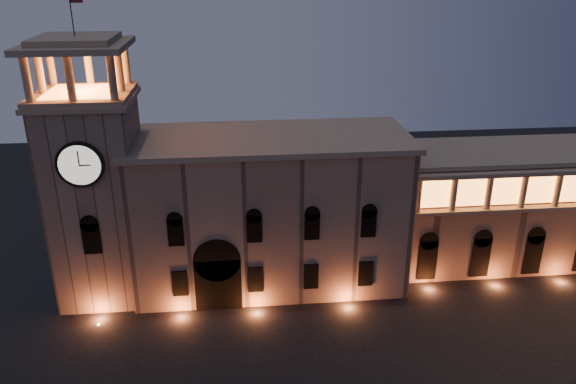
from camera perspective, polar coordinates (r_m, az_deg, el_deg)
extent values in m
cube|color=#8D6E5C|center=(63.90, -1.88, -2.11)|extent=(30.00, 12.00, 17.00)
cube|color=gray|center=(60.75, -1.98, 5.45)|extent=(30.80, 12.80, 0.60)
cube|color=black|center=(61.66, -7.09, -9.08)|extent=(5.00, 1.40, 6.00)
cylinder|color=black|center=(60.15, -7.23, -6.64)|extent=(5.00, 1.40, 5.00)
cube|color=orange|center=(61.59, -7.09, -9.33)|extent=(4.20, 0.20, 5.00)
cube|color=#8D6E5C|center=(63.60, -18.71, -1.03)|extent=(9.00, 9.00, 22.00)
cube|color=gray|center=(60.22, -20.05, 8.83)|extent=(9.80, 9.80, 0.50)
cylinder|color=black|center=(57.26, -20.39, 2.61)|extent=(4.60, 0.35, 4.60)
cylinder|color=beige|center=(57.13, -20.42, 2.56)|extent=(4.00, 0.12, 4.00)
cube|color=gray|center=(60.11, -20.11, 9.29)|extent=(9.40, 9.40, 0.50)
cube|color=orange|center=(60.05, -20.15, 9.57)|extent=(6.80, 6.80, 0.15)
cylinder|color=gray|center=(57.17, -25.03, 10.35)|extent=(0.76, 0.76, 4.20)
cylinder|color=gray|center=(56.06, -21.31, 10.71)|extent=(0.76, 0.76, 4.20)
cylinder|color=gray|center=(55.18, -17.44, 11.04)|extent=(0.76, 0.76, 4.20)
cylinder|color=gray|center=(64.30, -22.97, 11.83)|extent=(0.76, 0.76, 4.20)
cylinder|color=gray|center=(63.31, -19.62, 12.15)|extent=(0.76, 0.76, 4.20)
cylinder|color=gray|center=(62.53, -16.17, 12.44)|extent=(0.76, 0.76, 4.20)
cylinder|color=gray|center=(60.72, -23.94, 11.14)|extent=(0.76, 0.76, 4.20)
cylinder|color=gray|center=(58.85, -16.77, 11.79)|extent=(0.76, 0.76, 4.20)
cube|color=gray|center=(59.31, -20.74, 13.74)|extent=(9.80, 9.80, 0.60)
cube|color=gray|center=(59.24, -20.82, 14.31)|extent=(7.50, 7.50, 0.60)
cylinder|color=black|center=(59.01, -21.14, 16.51)|extent=(0.10, 0.10, 4.00)
cube|color=#876956|center=(76.24, 24.44, -1.24)|extent=(40.00, 10.00, 14.00)
cube|color=gray|center=(73.87, 25.33, 3.91)|extent=(40.60, 10.60, 0.50)
cube|color=gray|center=(71.13, 26.82, -1.32)|extent=(40.00, 1.20, 0.40)
cube|color=orange|center=(70.79, 26.91, 0.49)|extent=(38.00, 0.15, 3.60)
cylinder|color=gray|center=(62.57, 13.10, -0.28)|extent=(0.70, 0.70, 4.00)
cylinder|color=gray|center=(63.95, 16.50, -0.13)|extent=(0.70, 0.70, 4.00)
cylinder|color=gray|center=(65.54, 19.74, 0.01)|extent=(0.70, 0.70, 4.00)
cylinder|color=gray|center=(67.33, 22.82, 0.14)|extent=(0.70, 0.70, 4.00)
cylinder|color=gray|center=(69.31, 25.74, 0.26)|extent=(0.70, 0.70, 4.00)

